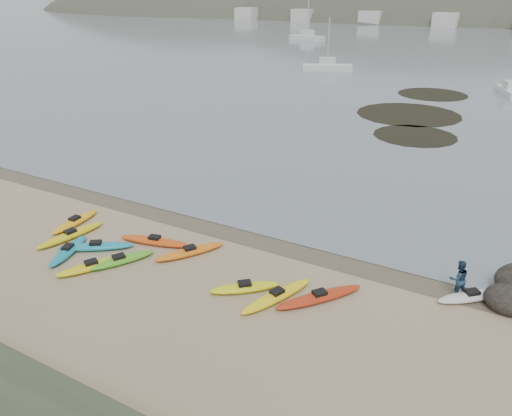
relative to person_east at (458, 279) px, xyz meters
The scene contains 6 objects.
ground 10.17m from the person_east, behind, with size 600.00×600.00×0.00m, color tan.
wet_sand 10.15m from the person_east, behind, with size 60.00×60.00×0.00m, color brown.
kayaks 12.62m from the person_east, 162.76° to the right, with size 21.70×8.93×0.34m.
person_east is the anchor object (origin of this frame).
kelp_mats 33.82m from the person_east, 105.50° to the left, with size 11.03×26.27×0.04m.
moored_boats 77.16m from the person_east, 97.47° to the left, with size 83.36×67.69×1.17m.
Camera 1 is at (11.44, -20.29, 12.03)m, focal length 35.00 mm.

